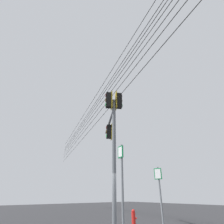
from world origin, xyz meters
TOP-DOWN VIEW (x-y plane):
  - signal_mast_assembly at (0.75, 0.74)m, footprint 2.73×4.02m
  - route_sign_primary at (0.91, -1.99)m, footprint 0.13×0.30m
  - fire_hydrant at (3.09, 1.71)m, footprint 0.25×0.30m
  - route_sign_secondary at (-1.54, -2.53)m, footprint 0.11×0.25m
  - overhead_wire_span at (0.88, 1.73)m, footprint 10.19×33.65m

SIDE VIEW (x-z plane):
  - fire_hydrant at x=3.09m, z-range 0.00..0.81m
  - route_sign_primary at x=0.91m, z-range 0.28..2.89m
  - route_sign_secondary at x=-1.54m, z-range 0.24..3.27m
  - signal_mast_assembly at x=0.75m, z-range 1.45..8.43m
  - overhead_wire_span at x=0.88m, z-range 6.04..9.15m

